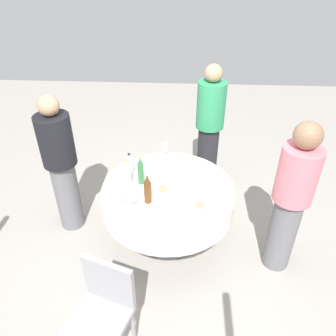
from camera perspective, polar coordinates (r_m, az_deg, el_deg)
name	(u,v)px	position (r m, az deg, el deg)	size (l,w,h in m)	color
ground_plane	(168,240)	(3.68, 0.00, -12.44)	(10.00, 10.00, 0.00)	gray
dining_table	(168,199)	(3.28, 0.00, -5.33)	(1.31, 1.31, 0.74)	white
bottle_clear_east	(130,166)	(3.29, -6.63, 0.39)	(0.06, 0.06, 0.26)	silver
bottle_clear_west	(128,175)	(3.15, -6.97, -1.13)	(0.06, 0.06, 0.28)	silver
bottle_brown_left	(148,189)	(2.93, -3.57, -3.66)	(0.07, 0.07, 0.31)	#593314
bottle_green_inner	(141,171)	(3.16, -4.77, -0.49)	(0.06, 0.06, 0.31)	#2D6B38
wine_glass_inner	(121,196)	(2.95, -8.21, -4.91)	(0.07, 0.07, 0.13)	white
wine_glass_outer	(132,197)	(2.91, -6.29, -5.10)	(0.07, 0.07, 0.14)	white
wine_glass_front	(165,148)	(3.60, -0.52, 3.51)	(0.07, 0.07, 0.15)	white
plate_near	(163,190)	(3.13, -0.91, -3.76)	(0.23, 0.23, 0.04)	white
plate_north	(200,207)	(2.95, 5.52, -6.69)	(0.20, 0.20, 0.04)	white
knife_west	(152,176)	(3.33, -2.73, -1.46)	(0.18, 0.02, 0.01)	silver
folded_napkin	(202,185)	(3.21, 5.88, -2.94)	(0.17, 0.17, 0.02)	white
person_east	(209,127)	(4.08, 7.19, 7.11)	(0.34, 0.34, 1.61)	#26262B
person_west	(291,199)	(3.11, 20.55, -4.98)	(0.34, 0.34, 1.57)	slate
person_left	(61,164)	(3.55, -18.06, 0.60)	(0.34, 0.34, 1.56)	slate
chair_front	(104,306)	(2.61, -11.08, -22.44)	(0.51, 0.51, 0.87)	#99999E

